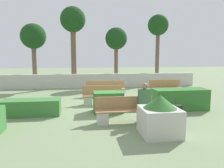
{
  "coord_description": "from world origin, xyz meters",
  "views": [
    {
      "loc": [
        -1.34,
        -9.26,
        2.19
      ],
      "look_at": [
        0.01,
        0.5,
        0.9
      ],
      "focal_mm": 35.0,
      "sensor_mm": 36.0,
      "label": 1
    }
  ],
  "objects_px": {
    "planter_corner_left": "(160,116)",
    "tree_leftmost": "(33,38)",
    "tree_center_left": "(73,23)",
    "bench_right_side": "(106,90)",
    "bench_back": "(166,89)",
    "tree_center_right": "(116,40)",
    "suitcase": "(175,114)",
    "tree_rightmost": "(158,28)",
    "bench_left_side": "(103,97)",
    "person_seated_man": "(145,102)",
    "bench_front": "(125,113)"
  },
  "relations": [
    {
      "from": "suitcase",
      "to": "tree_center_right",
      "type": "distance_m",
      "value": 9.52
    },
    {
      "from": "bench_left_side",
      "to": "person_seated_man",
      "type": "relative_size",
      "value": 1.37
    },
    {
      "from": "bench_left_side",
      "to": "tree_center_left",
      "type": "xyz_separation_m",
      "value": [
        -1.46,
        6.23,
        4.11
      ]
    },
    {
      "from": "tree_leftmost",
      "to": "suitcase",
      "type": "bearing_deg",
      "value": -56.05
    },
    {
      "from": "bench_front",
      "to": "tree_rightmost",
      "type": "distance_m",
      "value": 11.05
    },
    {
      "from": "planter_corner_left",
      "to": "bench_right_side",
      "type": "bearing_deg",
      "value": 98.45
    },
    {
      "from": "bench_right_side",
      "to": "suitcase",
      "type": "relative_size",
      "value": 2.63
    },
    {
      "from": "bench_left_side",
      "to": "tree_leftmost",
      "type": "bearing_deg",
      "value": 123.8
    },
    {
      "from": "planter_corner_left",
      "to": "tree_rightmost",
      "type": "xyz_separation_m",
      "value": [
        3.63,
        10.57,
        3.72
      ]
    },
    {
      "from": "bench_left_side",
      "to": "bench_back",
      "type": "bearing_deg",
      "value": 26.72
    },
    {
      "from": "bench_back",
      "to": "planter_corner_left",
      "type": "relative_size",
      "value": 1.61
    },
    {
      "from": "bench_right_side",
      "to": "tree_center_left",
      "type": "height_order",
      "value": "tree_center_left"
    },
    {
      "from": "planter_corner_left",
      "to": "tree_center_right",
      "type": "bearing_deg",
      "value": 88.02
    },
    {
      "from": "bench_right_side",
      "to": "tree_center_right",
      "type": "height_order",
      "value": "tree_center_right"
    },
    {
      "from": "bench_left_side",
      "to": "tree_center_right",
      "type": "bearing_deg",
      "value": 75.48
    },
    {
      "from": "tree_leftmost",
      "to": "tree_rightmost",
      "type": "height_order",
      "value": "tree_rightmost"
    },
    {
      "from": "person_seated_man",
      "to": "tree_center_right",
      "type": "distance_m",
      "value": 9.26
    },
    {
      "from": "planter_corner_left",
      "to": "tree_leftmost",
      "type": "bearing_deg",
      "value": 117.78
    },
    {
      "from": "planter_corner_left",
      "to": "suitcase",
      "type": "relative_size",
      "value": 1.41
    },
    {
      "from": "tree_center_right",
      "to": "tree_leftmost",
      "type": "bearing_deg",
      "value": 177.87
    },
    {
      "from": "bench_left_side",
      "to": "suitcase",
      "type": "bearing_deg",
      "value": -55.83
    },
    {
      "from": "bench_right_side",
      "to": "tree_center_right",
      "type": "bearing_deg",
      "value": 62.18
    },
    {
      "from": "bench_right_side",
      "to": "tree_leftmost",
      "type": "bearing_deg",
      "value": 124.67
    },
    {
      "from": "tree_center_right",
      "to": "bench_left_side",
      "type": "bearing_deg",
      "value": -104.49
    },
    {
      "from": "planter_corner_left",
      "to": "suitcase",
      "type": "distance_m",
      "value": 1.29
    },
    {
      "from": "suitcase",
      "to": "tree_rightmost",
      "type": "bearing_deg",
      "value": 73.95
    },
    {
      "from": "tree_center_left",
      "to": "bench_right_side",
      "type": "bearing_deg",
      "value": -67.58
    },
    {
      "from": "bench_front",
      "to": "person_seated_man",
      "type": "height_order",
      "value": "person_seated_man"
    },
    {
      "from": "planter_corner_left",
      "to": "tree_center_left",
      "type": "xyz_separation_m",
      "value": [
        -2.67,
        10.2,
        3.89
      ]
    },
    {
      "from": "bench_right_side",
      "to": "tree_leftmost",
      "type": "relative_size",
      "value": 0.48
    },
    {
      "from": "planter_corner_left",
      "to": "tree_rightmost",
      "type": "relative_size",
      "value": 0.21
    },
    {
      "from": "bench_right_side",
      "to": "tree_center_left",
      "type": "bearing_deg",
      "value": 101.02
    },
    {
      "from": "tree_center_left",
      "to": "planter_corner_left",
      "type": "bearing_deg",
      "value": -75.36
    },
    {
      "from": "tree_leftmost",
      "to": "tree_center_right",
      "type": "bearing_deg",
      "value": -2.13
    },
    {
      "from": "person_seated_man",
      "to": "tree_leftmost",
      "type": "distance_m",
      "value": 10.85
    },
    {
      "from": "tree_rightmost",
      "to": "bench_right_side",
      "type": "bearing_deg",
      "value": -133.6
    },
    {
      "from": "bench_left_side",
      "to": "bench_right_side",
      "type": "bearing_deg",
      "value": 79.83
    },
    {
      "from": "bench_front",
      "to": "tree_leftmost",
      "type": "distance_m",
      "value": 10.54
    },
    {
      "from": "tree_rightmost",
      "to": "tree_leftmost",
      "type": "bearing_deg",
      "value": -177.46
    },
    {
      "from": "bench_right_side",
      "to": "person_seated_man",
      "type": "bearing_deg",
      "value": -92.21
    },
    {
      "from": "tree_center_left",
      "to": "person_seated_man",
      "type": "bearing_deg",
      "value": -74.29
    },
    {
      "from": "suitcase",
      "to": "bench_right_side",
      "type": "bearing_deg",
      "value": 109.39
    },
    {
      "from": "suitcase",
      "to": "tree_leftmost",
      "type": "relative_size",
      "value": 0.18
    },
    {
      "from": "bench_back",
      "to": "planter_corner_left",
      "type": "bearing_deg",
      "value": -113.44
    },
    {
      "from": "planter_corner_left",
      "to": "bench_front",
      "type": "bearing_deg",
      "value": 121.14
    },
    {
      "from": "bench_front",
      "to": "bench_back",
      "type": "xyz_separation_m",
      "value": [
        3.23,
        4.63,
        -0.01
      ]
    },
    {
      "from": "tree_leftmost",
      "to": "person_seated_man",
      "type": "bearing_deg",
      "value": -59.96
    },
    {
      "from": "bench_left_side",
      "to": "bench_front",
      "type": "bearing_deg",
      "value": -80.34
    },
    {
      "from": "bench_right_side",
      "to": "bench_back",
      "type": "relative_size",
      "value": 1.16
    },
    {
      "from": "tree_leftmost",
      "to": "tree_center_left",
      "type": "relative_size",
      "value": 0.78
    }
  ]
}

